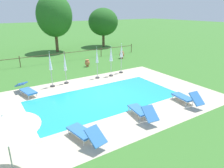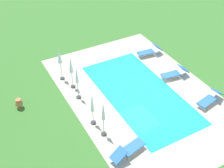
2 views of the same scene
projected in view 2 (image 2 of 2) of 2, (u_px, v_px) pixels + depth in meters
The scene contains 14 objects.
ground_plane at pixel (140, 93), 19.14m from camera, with size 160.00×160.00×0.00m, color #3D752D.
pool_deck_paving at pixel (140, 93), 19.13m from camera, with size 13.45×8.89×0.01m, color beige.
swimming_pool_water at pixel (140, 93), 19.13m from camera, with size 8.83×4.28×0.01m, color #23A8C1.
pool_coping_rim at pixel (140, 93), 19.13m from camera, with size 9.31×4.76×0.01m.
sun_lounger_north_near_steps at pixel (129, 149), 15.06m from camera, with size 1.02×2.15×0.72m.
sun_lounger_north_mid at pixel (210, 99), 18.16m from camera, with size 0.98×2.08×0.83m.
sun_lounger_north_far at pixel (174, 73), 20.27m from camera, with size 0.87×2.06×0.84m.
sun_lounger_north_end at pixel (149, 51), 22.52m from camera, with size 0.80×2.02×0.88m.
patio_umbrella_closed_row_west at pixel (60, 58), 19.31m from camera, with size 0.32×0.32×2.49m.
patio_umbrella_closed_row_mid_west at pixel (77, 78), 17.84m from camera, with size 0.32×0.32×2.45m.
patio_umbrella_closed_row_centre at pixel (103, 114), 15.36m from camera, with size 0.32×0.32×2.48m.
patio_umbrella_closed_row_mid_east at pixel (71, 67), 18.64m from camera, with size 0.32×0.32×2.44m.
patio_umbrella_closed_row_east at pixel (92, 105), 16.14m from camera, with size 0.32×0.32×2.31m.
terracotta_urn_near_fence at pixel (19, 103), 17.83m from camera, with size 0.46×0.46×0.66m.
Camera 2 is at (-12.00, 8.64, 12.30)m, focal length 47.15 mm.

